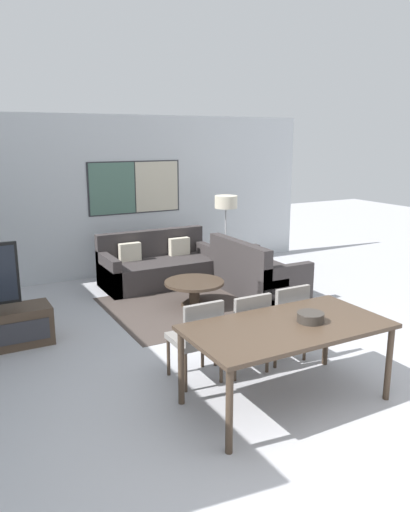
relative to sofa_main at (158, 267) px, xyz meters
The scene contains 12 objects.
ground_plane 4.84m from the sofa_main, 94.50° to the right, with size 24.00×24.00×0.00m, color #B2B2B7.
wall_back 1.49m from the sofa_main, 111.99° to the left, with size 7.67×0.09×2.80m.
area_rug 1.36m from the sofa_main, 90.00° to the right, with size 2.45×2.09×0.01m.
sofa_main is the anchor object (origin of this frame).
sofa_side 1.67m from the sofa_main, 47.21° to the right, with size 0.92×1.56×0.87m.
coffee_table 1.33m from the sofa_main, 90.00° to the right, with size 0.87×0.87×0.38m.
dining_table 4.21m from the sofa_main, 96.88° to the right, with size 1.86×0.97×0.77m.
dining_chair_left 3.59m from the sofa_main, 106.89° to the right, with size 0.46×0.46×0.88m.
dining_chair_centre 3.51m from the sofa_main, 98.24° to the right, with size 0.46×0.46×0.88m.
dining_chair_right 3.43m from the sofa_main, 89.36° to the right, with size 0.46×0.46×0.88m.
fruit_bowl 4.25m from the sofa_main, 93.73° to the right, with size 0.25×0.25×0.09m.
floor_lamp 1.63m from the sofa_main, ahead, with size 0.40×0.40×1.42m.
Camera 1 is at (-2.81, -2.73, 2.43)m, focal length 35.00 mm.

